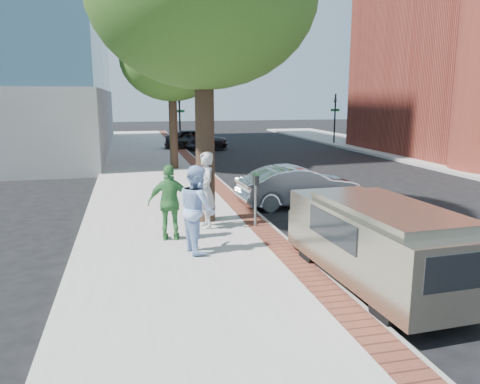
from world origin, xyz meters
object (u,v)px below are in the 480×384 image
object	(u,v)px
person_officer	(197,209)
van	(373,239)
parking_meter	(256,188)
person_gray	(206,190)
sedan_silver	(298,186)
bg_car	(196,139)
person_green	(170,203)

from	to	relation	value
person_officer	van	xyz separation A→B (m)	(3.02, -2.35, -0.21)
parking_meter	person_gray	world-z (taller)	person_gray
person_gray	van	distance (m)	4.92
person_officer	van	distance (m)	3.83
person_gray	van	size ratio (longest dim) A/B	0.44
sedan_silver	person_officer	bearing A→B (deg)	133.44
parking_meter	sedan_silver	distance (m)	3.47
person_officer	person_gray	bearing A→B (deg)	-26.39
sedan_silver	bg_car	bearing A→B (deg)	-0.69
person_gray	person_officer	bearing A→B (deg)	-20.85
person_gray	van	world-z (taller)	person_gray
person_green	bg_car	size ratio (longest dim) A/B	0.43
parking_meter	person_green	world-z (taller)	person_green
person_gray	bg_car	distance (m)	20.01
person_gray	sedan_silver	xyz separation A→B (m)	(3.49, 2.42, -0.50)
bg_car	van	bearing A→B (deg)	-176.95
van	sedan_silver	bearing A→B (deg)	78.97
person_gray	person_green	bearing A→B (deg)	-55.86
parking_meter	van	bearing A→B (deg)	-73.01
parking_meter	person_gray	bearing A→B (deg)	170.79
person_green	sedan_silver	xyz separation A→B (m)	(4.50, 3.26, -0.40)
bg_car	van	distance (m)	24.06
person_officer	bg_car	bearing A→B (deg)	-19.59
sedan_silver	person_green	bearing A→B (deg)	122.33
person_officer	person_green	distance (m)	1.15
parking_meter	person_officer	bearing A→B (deg)	-137.22
person_officer	van	size ratio (longest dim) A/B	0.42
person_gray	bg_car	size ratio (longest dim) A/B	0.47
sedan_silver	bg_car	world-z (taller)	bg_car
person_gray	bg_car	world-z (taller)	person_gray
parking_meter	van	world-z (taller)	van
person_green	bg_car	xyz separation A→B (m)	(3.59, 20.69, -0.34)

